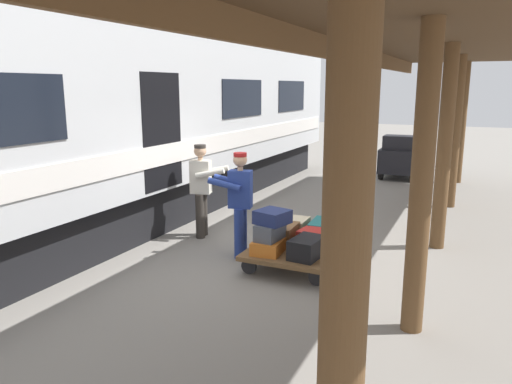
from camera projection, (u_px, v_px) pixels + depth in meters
ground_plane at (282, 257)px, 7.91m from camera, size 60.00×60.00×0.00m
platform_canopy at (440, 43)px, 6.34m from camera, size 3.20×16.87×3.56m
train_car at (95, 123)px, 9.02m from camera, size 3.03×17.98×4.00m
luggage_cart at (299, 247)px, 7.60m from camera, size 1.31×1.79×0.30m
suitcase_black_hardshell at (307, 248)px, 7.00m from camera, size 0.43×0.61×0.29m
suitcase_teal_softside at (327, 230)px, 7.87m from camera, size 0.53×0.66×0.29m
suitcase_brown_leather at (282, 233)px, 7.68m from camera, size 0.46×0.58×0.29m
suitcase_cream_canvas at (293, 226)px, 8.12m from camera, size 0.49×0.50×0.27m
suitcase_orange_carryall at (269, 246)px, 7.25m from camera, size 0.45×0.64×0.19m
suitcase_red_plastic at (317, 239)px, 7.44m from camera, size 0.56×0.52×0.27m
suitcase_slate_roller at (270, 231)px, 7.21m from camera, size 0.34×0.53×0.24m
suitcase_navy_fabric at (272, 217)px, 7.17m from camera, size 0.52×0.52×0.20m
porter_in_overalls at (239, 201)px, 7.78m from camera, size 0.72×0.53×1.70m
porter_by_door at (202, 187)px, 8.83m from camera, size 0.72×0.54×1.70m
baggage_tug at (400, 157)px, 14.73m from camera, size 1.13×1.72×1.30m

